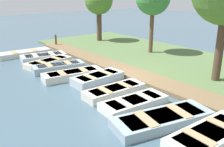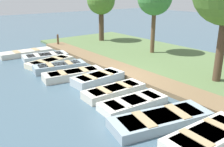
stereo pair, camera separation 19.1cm
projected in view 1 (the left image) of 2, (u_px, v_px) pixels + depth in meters
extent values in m
plane|color=#425B6B|center=(115.00, 81.00, 12.61)|extent=(80.00, 80.00, 0.00)
cube|color=#567042|center=(177.00, 63.00, 15.54)|extent=(8.00, 24.00, 0.14)
cube|color=brown|center=(134.00, 74.00, 13.38)|extent=(1.42, 19.92, 0.21)
cube|color=beige|center=(24.00, 53.00, 17.43)|extent=(3.56, 1.19, 0.35)
cube|color=beige|center=(24.00, 51.00, 17.38)|extent=(2.91, 0.93, 0.03)
cube|color=tan|center=(14.00, 52.00, 17.00)|extent=(0.39, 0.96, 0.03)
cube|color=tan|center=(33.00, 50.00, 17.74)|extent=(0.39, 0.96, 0.03)
cube|color=#B2BCC1|center=(44.00, 57.00, 16.65)|extent=(3.04, 1.71, 0.31)
cube|color=#994C33|center=(43.00, 55.00, 16.61)|extent=(2.48, 1.35, 0.02)
cube|color=beige|center=(35.00, 55.00, 16.35)|extent=(0.47, 1.18, 0.03)
cube|color=beige|center=(51.00, 53.00, 16.85)|extent=(0.47, 1.18, 0.03)
cube|color=beige|center=(49.00, 62.00, 15.31)|extent=(3.10, 1.60, 0.32)
cube|color=#994C33|center=(48.00, 60.00, 15.27)|extent=(2.54, 1.27, 0.03)
cube|color=tan|center=(41.00, 62.00, 14.85)|extent=(0.48, 0.96, 0.03)
cube|color=tan|center=(56.00, 58.00, 15.67)|extent=(0.48, 0.96, 0.03)
cube|color=#8C9EA8|center=(59.00, 67.00, 14.21)|extent=(3.02, 1.53, 0.40)
cube|color=beige|center=(58.00, 64.00, 14.15)|extent=(2.47, 1.21, 0.03)
cube|color=tan|center=(49.00, 65.00, 13.90)|extent=(0.46, 0.96, 0.03)
cube|color=tan|center=(68.00, 62.00, 14.39)|extent=(0.46, 0.96, 0.03)
cube|color=beige|center=(73.00, 75.00, 12.97)|extent=(3.21, 1.46, 0.39)
cube|color=#994C33|center=(73.00, 71.00, 12.91)|extent=(2.62, 1.16, 0.03)
cube|color=tan|center=(62.00, 73.00, 12.63)|extent=(0.45, 0.94, 0.03)
cube|color=tan|center=(83.00, 69.00, 13.18)|extent=(0.45, 0.94, 0.03)
cube|color=#B2BCC1|center=(98.00, 79.00, 12.37)|extent=(2.67, 1.21, 0.41)
cube|color=teal|center=(98.00, 75.00, 12.31)|extent=(2.19, 0.95, 0.03)
cube|color=tan|center=(90.00, 77.00, 11.99)|extent=(0.31, 1.00, 0.03)
cube|color=tan|center=(105.00, 72.00, 12.62)|extent=(0.31, 1.00, 0.03)
cube|color=beige|center=(115.00, 91.00, 10.91)|extent=(2.87, 1.06, 0.35)
cube|color=#994C33|center=(115.00, 88.00, 10.86)|extent=(2.35, 0.83, 0.03)
cube|color=tan|center=(104.00, 90.00, 10.55)|extent=(0.31, 0.90, 0.03)
cube|color=tan|center=(124.00, 84.00, 11.16)|extent=(0.31, 0.90, 0.03)
cube|color=silver|center=(134.00, 103.00, 9.80)|extent=(2.83, 1.27, 0.32)
cube|color=beige|center=(134.00, 100.00, 9.76)|extent=(2.32, 1.00, 0.03)
cube|color=beige|center=(123.00, 102.00, 9.47)|extent=(0.35, 1.00, 0.03)
cube|color=beige|center=(144.00, 96.00, 10.03)|extent=(0.35, 1.00, 0.03)
cube|color=#8C9EA8|center=(163.00, 119.00, 8.53)|extent=(3.77, 2.04, 0.34)
cube|color=#6B7F51|center=(163.00, 115.00, 8.48)|extent=(3.08, 1.63, 0.03)
cube|color=tan|center=(146.00, 119.00, 8.20)|extent=(0.61, 1.20, 0.03)
cube|color=tan|center=(179.00, 111.00, 8.75)|extent=(0.61, 1.20, 0.03)
cube|color=silver|center=(210.00, 136.00, 7.49)|extent=(3.11, 1.30, 0.39)
cube|color=#6B7F51|center=(211.00, 131.00, 7.43)|extent=(2.55, 1.02, 0.03)
cube|color=tan|center=(199.00, 137.00, 7.10)|extent=(0.36, 1.07, 0.03)
cube|color=tan|center=(222.00, 125.00, 7.75)|extent=(0.36, 1.07, 0.03)
cylinder|color=brown|center=(56.00, 41.00, 20.14)|extent=(0.15, 0.15, 0.93)
sphere|color=brown|center=(55.00, 35.00, 19.99)|extent=(0.14, 0.14, 0.14)
cylinder|color=#4C3828|center=(99.00, 25.00, 21.77)|extent=(0.43, 0.43, 2.92)
sphere|color=#4C7A2D|center=(99.00, 0.00, 21.10)|extent=(2.39, 2.39, 2.39)
cylinder|color=brown|center=(151.00, 31.00, 17.46)|extent=(0.28, 0.28, 3.26)
cylinder|color=#4C3828|center=(220.00, 48.00, 11.88)|extent=(0.38, 0.38, 3.53)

